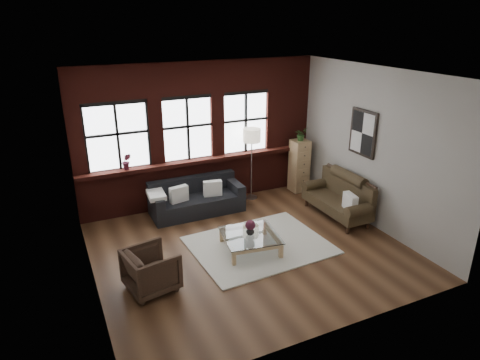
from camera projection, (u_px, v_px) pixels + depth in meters
name	position (u px, v px, depth m)	size (l,w,h in m)	color
floor	(249.00, 248.00, 8.00)	(5.50, 5.50, 0.00)	#4B2D1B
ceiling	(250.00, 74.00, 6.84)	(5.50, 5.50, 0.00)	white
wall_back	(200.00, 134.00, 9.53)	(5.50, 5.50, 0.00)	#A9A59D
wall_front	(338.00, 229.00, 5.31)	(5.50, 5.50, 0.00)	#A9A59D
wall_left	(83.00, 194.00, 6.33)	(5.00, 5.00, 0.00)	#A9A59D
wall_right	(373.00, 148.00, 8.51)	(5.00, 5.00, 0.00)	#A9A59D
brick_backwall	(201.00, 135.00, 9.48)	(5.50, 0.12, 3.20)	#4B1711
sill_ledge	(203.00, 160.00, 9.61)	(5.50, 0.30, 0.08)	#4B1711
window_left	(117.00, 137.00, 8.72)	(1.38, 0.10, 1.50)	black
window_mid	(187.00, 130.00, 9.32)	(1.38, 0.10, 1.50)	black
window_right	(245.00, 123.00, 9.87)	(1.38, 0.10, 1.50)	black
wall_poster	(363.00, 133.00, 8.66)	(0.05, 0.74, 0.94)	black
shag_rug	(259.00, 245.00, 8.09)	(2.48, 1.95, 0.03)	silver
dark_sofa	(197.00, 197.00, 9.34)	(2.01, 0.81, 0.73)	black
pillow_a	(179.00, 194.00, 9.02)	(0.40, 0.14, 0.34)	white
pillow_b	(213.00, 188.00, 9.32)	(0.40, 0.14, 0.34)	white
vintage_settee	(337.00, 197.00, 9.10)	(0.76, 1.72, 0.92)	#382C1A
pillow_settee	(350.00, 202.00, 8.59)	(0.14, 0.38, 0.34)	white
armchair	(151.00, 270.00, 6.71)	(0.74, 0.76, 0.69)	#35241A
coffee_table	(250.00, 242.00, 7.89)	(0.99, 0.99, 0.34)	tan
vase	(250.00, 231.00, 7.80)	(0.15, 0.15, 0.16)	#B2B2B2
flowers	(250.00, 225.00, 7.76)	(0.19, 0.19, 0.19)	#5D2034
drawer_chest	(299.00, 166.00, 10.44)	(0.39, 0.39, 1.28)	tan
potted_plant_top	(301.00, 134.00, 10.15)	(0.28, 0.24, 0.31)	#2D5923
floor_lamp	(251.00, 161.00, 9.89)	(0.40, 0.40, 1.84)	#A5A5A8
sill_plant	(127.00, 161.00, 8.84)	(0.19, 0.16, 0.35)	#5D2034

